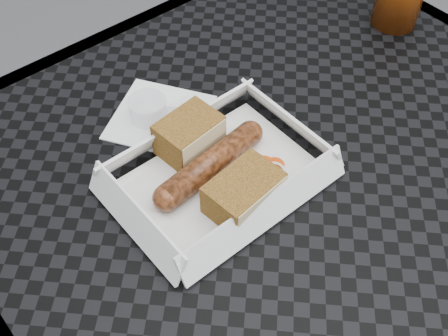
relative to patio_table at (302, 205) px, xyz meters
name	(u,v)px	position (x,y,z in m)	size (l,w,h in m)	color
patio_table	(302,205)	(0.00, 0.00, 0.00)	(0.80, 0.80, 0.74)	black
food_tray	(219,178)	(-0.10, 0.06, 0.08)	(0.22, 0.15, 0.00)	white
bratwurst	(210,164)	(-0.10, 0.07, 0.10)	(0.17, 0.05, 0.03)	brown
bread_near	(189,135)	(-0.09, 0.12, 0.10)	(0.08, 0.05, 0.05)	brown
bread_far	(244,193)	(-0.10, 0.01, 0.10)	(0.08, 0.06, 0.04)	brown
veg_garnish	(267,170)	(-0.04, 0.03, 0.08)	(0.03, 0.03, 0.00)	#D53D09
napkin	(160,117)	(-0.09, 0.19, 0.08)	(0.12, 0.12, 0.00)	white
condiment_cup_sauce	(172,129)	(-0.10, 0.15, 0.09)	(0.05, 0.05, 0.03)	maroon
condiment_cup_empty	(148,109)	(-0.10, 0.20, 0.09)	(0.05, 0.05, 0.03)	silver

